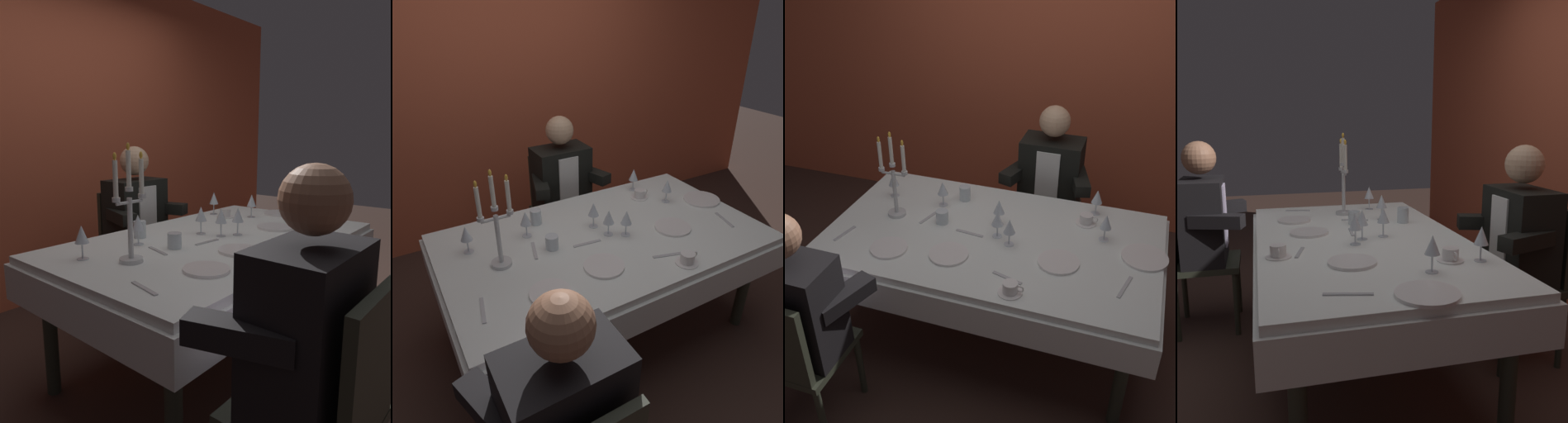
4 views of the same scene
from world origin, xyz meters
TOP-DOWN VIEW (x-y plane):
  - ground_plane at (0.00, 0.00)m, footprint 12.00×12.00m
  - back_wall at (0.00, 1.66)m, footprint 6.00×0.12m
  - dining_table at (0.00, 0.00)m, footprint 1.94×1.14m
  - candelabra at (-0.63, 0.03)m, footprint 0.19×0.11m
  - dinner_plate_0 at (-0.16, -0.26)m, footprint 0.22×0.22m
  - dinner_plate_1 at (-0.50, -0.32)m, footprint 0.21×0.21m
  - dinner_plate_2 at (0.42, -0.14)m, footprint 0.22×0.22m
  - dinner_plate_3 at (0.85, 0.06)m, footprint 0.25×0.25m
  - wine_glass_0 at (0.00, 0.13)m, footprint 0.07×0.07m
  - wine_glass_1 at (0.12, -0.06)m, footprint 0.07×0.07m
  - wine_glass_2 at (0.03, 0.00)m, footprint 0.07×0.07m
  - wine_glass_3 at (-0.40, 0.23)m, footprint 0.07×0.07m
  - wine_glass_4 at (0.61, 0.17)m, footprint 0.07×0.07m
  - wine_glass_5 at (-0.75, 0.23)m, footprint 0.07×0.07m
  - wine_glass_6 at (0.53, 0.44)m, footprint 0.07×0.07m
  - water_tumbler_0 at (-0.29, 0.34)m, footprint 0.07×0.07m
  - water_tumbler_1 at (-0.33, 0.03)m, footprint 0.07×0.07m
  - coffee_cup_0 at (0.24, -0.45)m, footprint 0.13×0.12m
  - coffee_cup_1 at (0.49, 0.31)m, footprint 0.13×0.12m
  - knife_0 at (0.77, -0.23)m, footprint 0.06×0.19m
  - fork_1 at (-0.81, -0.27)m, footprint 0.05×0.17m
  - fork_2 at (-0.42, 0.06)m, footprint 0.06×0.17m
  - spoon_3 at (-0.13, -0.03)m, footprint 0.17×0.04m
  - fork_4 at (0.19, -0.35)m, footprint 0.17×0.06m
  - seated_diner_0 at (-0.71, -0.89)m, footprint 0.63×0.48m
  - seated_diner_1 at (0.15, 0.89)m, footprint 0.63×0.48m

SIDE VIEW (x-z plane):
  - ground_plane at x=0.00m, z-range 0.00..0.00m
  - dining_table at x=0.00m, z-range 0.25..0.99m
  - seated_diner_0 at x=-0.71m, z-range 0.12..1.36m
  - seated_diner_1 at x=0.15m, z-range 0.12..1.36m
  - knife_0 at x=0.77m, z-range 0.74..0.75m
  - fork_1 at x=-0.81m, z-range 0.74..0.75m
  - fork_2 at x=-0.42m, z-range 0.74..0.75m
  - spoon_3 at x=-0.13m, z-range 0.74..0.75m
  - fork_4 at x=0.19m, z-range 0.74..0.75m
  - dinner_plate_0 at x=-0.16m, z-range 0.74..0.75m
  - dinner_plate_1 at x=-0.50m, z-range 0.74..0.75m
  - dinner_plate_2 at x=0.42m, z-range 0.74..0.75m
  - dinner_plate_3 at x=0.85m, z-range 0.74..0.75m
  - coffee_cup_0 at x=0.24m, z-range 0.74..0.80m
  - coffee_cup_1 at x=0.49m, z-range 0.74..0.80m
  - water_tumbler_1 at x=-0.33m, z-range 0.74..0.82m
  - water_tumbler_0 at x=-0.29m, z-range 0.74..0.84m
  - wine_glass_0 at x=0.00m, z-range 0.77..0.94m
  - wine_glass_1 at x=0.12m, z-range 0.77..0.94m
  - wine_glass_2 at x=0.03m, z-range 0.77..0.94m
  - wine_glass_3 at x=-0.40m, z-range 0.77..0.94m
  - wine_glass_5 at x=-0.75m, z-range 0.77..0.94m
  - wine_glass_6 at x=0.53m, z-range 0.77..0.94m
  - wine_glass_4 at x=0.61m, z-range 0.77..0.94m
  - candelabra at x=-0.63m, z-range 0.69..1.23m
  - back_wall at x=0.00m, z-range 0.00..2.70m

